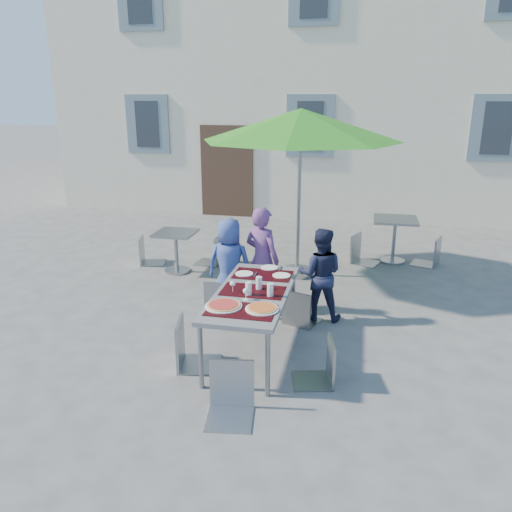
% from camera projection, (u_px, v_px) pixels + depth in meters
% --- Properties ---
extents(ground, '(90.00, 90.00, 0.00)m').
position_uv_depth(ground, '(223.00, 384.00, 5.15)').
color(ground, '#4C4D4F').
rests_on(ground, ground).
extents(building, '(13.60, 8.20, 11.10)m').
position_uv_depth(building, '(329.00, 24.00, 14.39)').
color(building, beige).
rests_on(building, ground).
extents(dining_table, '(0.80, 1.85, 0.76)m').
position_uv_depth(dining_table, '(253.00, 296.00, 5.61)').
color(dining_table, '#4B4B50').
rests_on(dining_table, ground).
extents(pizza_near_left, '(0.39, 0.39, 0.03)m').
position_uv_depth(pizza_near_left, '(224.00, 305.00, 5.16)').
color(pizza_near_left, white).
rests_on(pizza_near_left, dining_table).
extents(pizza_near_right, '(0.35, 0.35, 0.03)m').
position_uv_depth(pizza_near_right, '(262.00, 308.00, 5.09)').
color(pizza_near_right, white).
rests_on(pizza_near_right, dining_table).
extents(glassware, '(0.50, 0.40, 0.15)m').
position_uv_depth(glassware, '(255.00, 287.00, 5.48)').
color(glassware, silver).
rests_on(glassware, dining_table).
extents(place_settings, '(0.72, 0.51, 0.01)m').
position_uv_depth(place_settings, '(265.00, 272.00, 6.17)').
color(place_settings, white).
rests_on(place_settings, dining_table).
extents(child_0, '(0.63, 0.42, 1.28)m').
position_uv_depth(child_0, '(229.00, 264.00, 6.83)').
color(child_0, '#354993').
rests_on(child_0, ground).
extents(child_1, '(0.62, 0.53, 1.45)m').
position_uv_depth(child_1, '(262.00, 259.00, 6.79)').
color(child_1, '#683B79').
rests_on(child_1, ground).
extents(child_2, '(0.61, 0.37, 1.24)m').
position_uv_depth(child_2, '(320.00, 274.00, 6.51)').
color(child_2, '#1B1F3B').
rests_on(child_2, ground).
extents(chair_0, '(0.42, 0.43, 0.92)m').
position_uv_depth(chair_0, '(220.00, 277.00, 6.67)').
color(chair_0, gray).
rests_on(chair_0, ground).
extents(chair_1, '(0.55, 0.56, 0.98)m').
position_uv_depth(chair_1, '(266.00, 272.00, 6.73)').
color(chair_1, gray).
rests_on(chair_1, ground).
extents(chair_2, '(0.52, 0.52, 0.91)m').
position_uv_depth(chair_2, '(300.00, 286.00, 6.34)').
color(chair_2, gray).
rests_on(chair_2, ground).
extents(chair_3, '(0.53, 0.53, 1.01)m').
position_uv_depth(chair_3, '(188.00, 316.00, 5.33)').
color(chair_3, gray).
rests_on(chair_3, ground).
extents(chair_4, '(0.48, 0.48, 0.90)m').
position_uv_depth(chair_4, '(323.00, 336.00, 5.03)').
color(chair_4, gray).
rests_on(chair_4, ground).
extents(chair_5, '(0.48, 0.48, 0.95)m').
position_uv_depth(chair_5, '(230.00, 360.00, 4.51)').
color(chair_5, '#91959C').
rests_on(chair_5, ground).
extents(patio_umbrella, '(3.11, 3.11, 2.67)m').
position_uv_depth(patio_umbrella, '(301.00, 126.00, 7.59)').
color(patio_umbrella, '#A1A4A8').
rests_on(patio_umbrella, ground).
extents(cafe_table_0, '(0.65, 0.65, 0.70)m').
position_uv_depth(cafe_table_0, '(176.00, 246.00, 8.34)').
color(cafe_table_0, '#A1A4A8').
rests_on(cafe_table_0, ground).
extents(bg_chair_l_0, '(0.50, 0.49, 0.91)m').
position_uv_depth(bg_chair_l_0, '(146.00, 235.00, 8.75)').
color(bg_chair_l_0, '#92999E').
rests_on(bg_chair_l_0, ground).
extents(bg_chair_r_0, '(0.49, 0.48, 1.00)m').
position_uv_depth(bg_chair_r_0, '(214.00, 232.00, 8.70)').
color(bg_chair_r_0, gray).
rests_on(bg_chair_r_0, ground).
extents(cafe_table_1, '(0.75, 0.75, 0.80)m').
position_uv_depth(cafe_table_1, '(395.00, 231.00, 8.80)').
color(cafe_table_1, '#A1A4A8').
rests_on(cafe_table_1, ground).
extents(bg_chair_l_1, '(0.56, 0.56, 0.97)m').
position_uv_depth(bg_chair_l_1, '(362.00, 231.00, 8.78)').
color(bg_chair_l_1, '#92989E').
rests_on(bg_chair_l_1, ground).
extents(bg_chair_r_1, '(0.54, 0.54, 0.96)m').
position_uv_depth(bg_chair_r_1, '(433.00, 234.00, 8.63)').
color(bg_chair_r_1, gray).
rests_on(bg_chair_r_1, ground).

